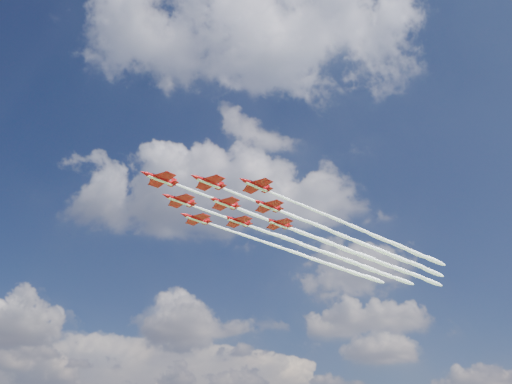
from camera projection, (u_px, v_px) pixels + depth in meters
jet_lead at (295, 230)px, 145.87m from camera, size 69.91×69.85×2.45m
jet_row2_port at (333, 232)px, 147.26m from camera, size 69.91×69.85×2.45m
jet_row2_starb at (302, 244)px, 155.72m from camera, size 69.91×69.85×2.45m
jet_row3_port at (371, 234)px, 148.65m from camera, size 69.91×69.85×2.45m
jet_row3_centre at (338, 246)px, 157.11m from camera, size 69.91×69.85×2.45m
jet_row3_starb at (309, 257)px, 165.58m from camera, size 69.91×69.85×2.45m
jet_row4_port at (374, 248)px, 158.51m from camera, size 69.91×69.85×2.45m
jet_row4_starb at (343, 259)px, 166.97m from camera, size 69.91×69.85×2.45m
jet_tail at (376, 261)px, 168.36m from camera, size 69.91×69.85×2.45m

